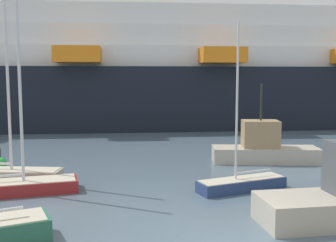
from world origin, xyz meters
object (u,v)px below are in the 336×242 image
object	(u,v)px
sailboat_0	(13,185)
fishing_boat_0	(264,148)
cruise_ship	(146,73)
channel_buoy_1	(1,163)
sailboat_1	(242,182)
sailboat_3	(3,171)

from	to	relation	value
sailboat_0	fishing_boat_0	bearing A→B (deg)	10.89
sailboat_0	cruise_ship	xyz separation A→B (m)	(10.04, 30.51, 6.02)
channel_buoy_1	sailboat_0	bearing A→B (deg)	-71.29
sailboat_1	channel_buoy_1	distance (m)	15.70
sailboat_0	sailboat_3	distance (m)	3.19
sailboat_0	channel_buoy_1	distance (m)	6.45
sailboat_0	sailboat_1	distance (m)	11.89
sailboat_0	fishing_boat_0	xyz separation A→B (m)	(15.75, 5.36, 0.53)
sailboat_1	channel_buoy_1	xyz separation A→B (m)	(-13.90, 7.29, -0.06)
channel_buoy_1	cruise_ship	size ratio (longest dim) A/B	0.01
fishing_boat_0	channel_buoy_1	size ratio (longest dim) A/B	5.57
sailboat_3	cruise_ship	xyz separation A→B (m)	(11.24, 27.55, 5.93)
sailboat_0	fishing_boat_0	world-z (taller)	sailboat_0
sailboat_1	cruise_ship	xyz separation A→B (m)	(-1.79, 31.70, 6.06)
sailboat_0	cruise_ship	bearing A→B (deg)	63.86
fishing_boat_0	cruise_ship	bearing A→B (deg)	-66.76
cruise_ship	fishing_boat_0	bearing A→B (deg)	-73.62
sailboat_0	sailboat_1	world-z (taller)	sailboat_0
sailboat_3	fishing_boat_0	size ratio (longest dim) A/B	1.51
sailboat_3	cruise_ship	bearing A→B (deg)	80.51
sailboat_3	channel_buoy_1	size ratio (longest dim) A/B	8.42
sailboat_1	cruise_ship	distance (m)	32.32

